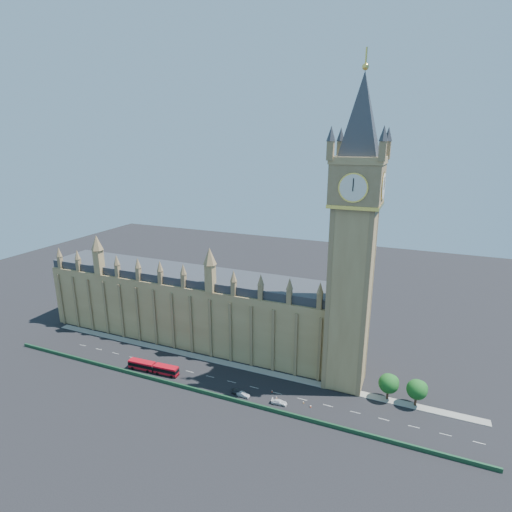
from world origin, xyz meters
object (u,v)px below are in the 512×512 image
at_px(red_bus, 153,367).
at_px(car_silver, 243,395).
at_px(car_white, 279,402).
at_px(car_grey, 238,392).

bearing_deg(red_bus, car_silver, -4.41).
relative_size(red_bus, car_white, 3.89).
relative_size(red_bus, car_grey, 4.22).
height_order(car_grey, car_silver, car_grey).
height_order(red_bus, car_grey, red_bus).
bearing_deg(car_white, car_silver, 88.17).
bearing_deg(car_silver, car_white, -81.15).
xyz_separation_m(car_silver, car_white, (11.56, 0.73, 0.02)).
distance_m(red_bus, car_white, 45.68).
distance_m(car_silver, car_white, 11.58).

